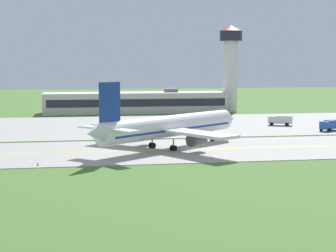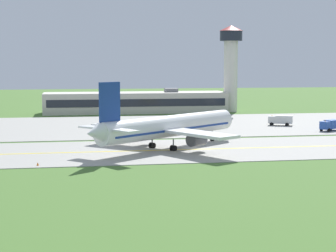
% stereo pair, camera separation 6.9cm
% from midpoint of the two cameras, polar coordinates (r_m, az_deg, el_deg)
% --- Properties ---
extents(ground_plane, '(500.00, 500.00, 0.00)m').
position_cam_midpoint_polar(ground_plane, '(105.31, 3.21, -2.36)').
color(ground_plane, '#47702D').
extents(taxiway_strip, '(240.00, 28.00, 0.10)m').
position_cam_midpoint_polar(taxiway_strip, '(105.31, 3.21, -2.34)').
color(taxiway_strip, '#9E9B93').
rests_on(taxiway_strip, ground).
extents(apron_pad, '(140.00, 52.00, 0.10)m').
position_cam_midpoint_polar(apron_pad, '(148.13, 3.36, 0.17)').
color(apron_pad, '#9E9B93').
rests_on(apron_pad, ground).
extents(taxiway_centreline, '(220.00, 0.60, 0.01)m').
position_cam_midpoint_polar(taxiway_centreline, '(105.30, 3.21, -2.31)').
color(taxiway_centreline, yellow).
rests_on(taxiway_centreline, taxiway_strip).
extents(airplane_lead, '(33.15, 29.40, 12.70)m').
position_cam_midpoint_polar(airplane_lead, '(105.61, -0.01, -0.07)').
color(airplane_lead, white).
rests_on(airplane_lead, ground).
extents(service_truck_baggage, '(6.31, 4.39, 2.60)m').
position_cam_midpoint_polar(service_truck_baggage, '(147.65, 11.08, 0.62)').
color(service_truck_baggage, silver).
rests_on(service_truck_baggage, ground).
extents(service_truck_fuel, '(6.19, 4.89, 2.60)m').
position_cam_midpoint_polar(service_truck_fuel, '(138.78, 15.80, 0.14)').
color(service_truck_fuel, '#264CA5').
rests_on(service_truck_fuel, ground).
extents(service_truck_catering, '(6.16, 4.95, 2.60)m').
position_cam_midpoint_polar(service_truck_catering, '(137.84, 2.64, 0.33)').
color(service_truck_catering, yellow).
rests_on(service_truck_catering, ground).
extents(terminal_building, '(57.59, 13.14, 7.67)m').
position_cam_midpoint_polar(terminal_building, '(183.24, -3.25, 2.35)').
color(terminal_building, beige).
rests_on(terminal_building, ground).
extents(control_tower, '(7.60, 7.60, 27.76)m').
position_cam_midpoint_polar(control_tower, '(187.11, 6.22, 6.52)').
color(control_tower, silver).
rests_on(control_tower, ground).
extents(traffic_cone_near_edge, '(0.44, 0.44, 0.60)m').
position_cam_midpoint_polar(traffic_cone_near_edge, '(90.78, -12.81, -3.72)').
color(traffic_cone_near_edge, orange).
rests_on(traffic_cone_near_edge, ground).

